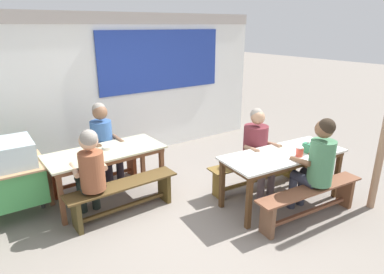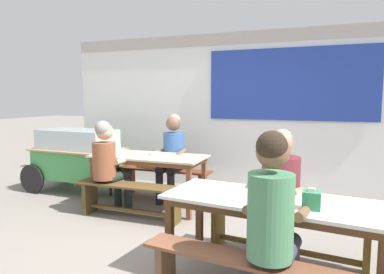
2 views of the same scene
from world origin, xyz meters
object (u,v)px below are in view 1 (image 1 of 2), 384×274
Objects in this scene: person_center_facing at (104,140)px; tissue_box at (308,148)px; bench_far_front at (123,194)px; bench_near_front at (310,199)px; dining_table_near at (283,158)px; bench_far_back at (94,168)px; person_left_back_turned at (90,169)px; condiment_jar at (300,152)px; dining_table_far at (106,156)px; soup_bowl at (108,147)px; person_near_front at (317,161)px; bench_near_back at (257,170)px; person_right_near_table at (257,145)px.

person_center_facing is 3.00m from tissue_box.
bench_far_front is at bearing -98.59° from person_center_facing.
bench_near_front is at bearing -135.28° from tissue_box.
dining_table_near is 1.22× the size of bench_far_back.
bench_far_back is at bearing 69.89° from person_left_back_turned.
bench_far_front is 11.39× the size of condiment_jar.
dining_table_far reaches higher than bench_far_back.
person_center_facing is at bearing 131.18° from condiment_jar.
tissue_box is 2.80m from soup_bowl.
condiment_jar reaches higher than dining_table_far.
tissue_box reaches higher than bench_far_back.
person_near_front reaches higher than tissue_box.
bench_far_front is (0.02, -1.05, -0.00)m from bench_far_back.
soup_bowl is (-1.95, 1.04, 0.48)m from bench_near_back.
dining_table_near is 2.22m from bench_far_front.
dining_table_near is at bearing 113.09° from condiment_jar.
person_left_back_turned is at bearing -110.11° from bench_far_back.
condiment_jar is at bearing -81.66° from person_right_near_table.
person_near_front is (2.04, -2.50, 0.48)m from bench_far_back.
person_center_facing is 1.05m from person_left_back_turned.
person_center_facing is 3.07m from person_near_front.
dining_table_far is at bearing 133.23° from bench_near_front.
tissue_box is at bearing -38.13° from soup_bowl.
bench_near_front is (-0.11, -1.04, 0.01)m from bench_near_back.
person_near_front reaches higher than person_center_facing.
bench_near_front is 2.80m from person_left_back_turned.
person_center_facing is at bearing 134.70° from tissue_box.
person_near_front is 10.29× the size of condiment_jar.
condiment_jar is (2.04, -1.70, 0.14)m from dining_table_far.
dining_table_far is 0.58m from person_left_back_turned.
person_left_back_turned is at bearing 155.57° from dining_table_near.
person_near_front is 0.28m from condiment_jar.
person_center_facing is 1.03× the size of person_right_near_table.
dining_table_far is 0.49m from person_center_facing.
person_right_near_table is (1.94, -1.03, 0.06)m from dining_table_far.
person_near_front reaches higher than bench_near_front.
bench_near_front is 0.50m from person_near_front.
dining_table_far is 1.20× the size of person_near_front.
person_left_back_turned is at bearing -130.05° from soup_bowl.
person_right_near_table reaches higher than bench_far_front.
bench_far_front is 1.14× the size of person_center_facing.
dining_table_near is 1.36× the size of person_near_front.
soup_bowl is at bearing 141.87° from tissue_box.
dining_table_near is 2.67m from person_center_facing.
person_near_front reaches higher than person_right_near_table.
dining_table_near is 1.45× the size of person_right_near_table.
person_center_facing reaches higher than bench_far_front.
dining_table_far is 1.24× the size of person_center_facing.
tissue_box is at bearing -45.30° from person_center_facing.
person_left_back_turned is 2.71m from condiment_jar.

